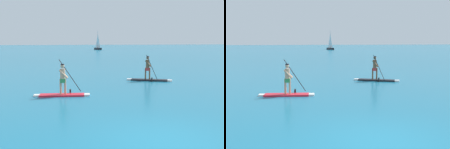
# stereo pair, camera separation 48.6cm
# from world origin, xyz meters

# --- Properties ---
(ground) EXTENTS (440.00, 440.00, 0.00)m
(ground) POSITION_xyz_m (0.00, 0.00, 0.00)
(ground) COLOR #196B8C
(paddleboarder_mid_center) EXTENTS (2.93, 1.00, 1.95)m
(paddleboarder_mid_center) POSITION_xyz_m (-2.40, 7.39, 0.39)
(paddleboarder_mid_center) COLOR red
(paddleboarder_mid_center) RESTS_ON ground
(paddleboarder_far_right) EXTENTS (3.08, 1.78, 1.92)m
(paddleboarder_far_right) POSITION_xyz_m (4.04, 11.70, 0.39)
(paddleboarder_far_right) COLOR black
(paddleboarder_far_right) RESTS_ON ground
(sailboat_right_horizon) EXTENTS (1.86, 4.54, 6.42)m
(sailboat_right_horizon) POSITION_xyz_m (14.58, 87.01, 0.86)
(sailboat_right_horizon) COLOR black
(sailboat_right_horizon) RESTS_ON ground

